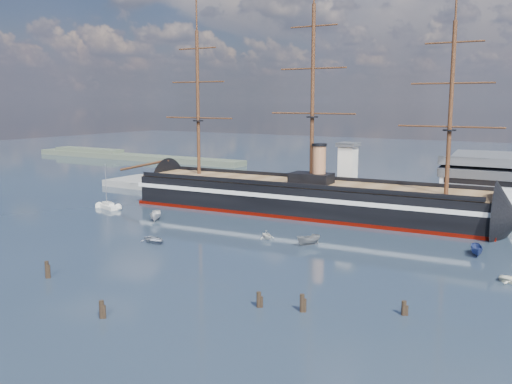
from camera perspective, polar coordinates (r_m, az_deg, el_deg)
The scene contains 16 objects.
ground at distance 122.64m, azimuth 1.85°, elevation -3.90°, with size 600.00×600.00×0.00m, color #202D39.
quay at distance 150.84m, azimuth 11.95°, elevation -1.62°, with size 180.00×18.00×2.00m, color slate.
quay_tower at distance 149.02m, azimuth 9.15°, elevation 2.13°, with size 5.00×5.00×15.00m.
shoreline at distance 281.94m, azimuth -13.47°, elevation 3.58°, with size 120.00×10.00×4.00m.
warship at distance 141.36m, azimuth 4.15°, elevation -0.50°, with size 113.31×21.26×53.94m.
sailboat at distance 152.19m, azimuth -14.57°, elevation -1.34°, with size 7.56×4.34×11.61m.
motorboat_a at distance 134.72m, azimuth -9.99°, elevation -2.84°, with size 6.83×2.51×2.73m, color silver.
motorboat_b at distance 114.29m, azimuth -10.09°, elevation -5.01°, with size 3.59×1.44×1.68m, color gray.
motorboat_c at distance 110.96m, azimuth 5.26°, elevation -5.34°, with size 6.19×2.27×2.48m, color slate.
motorboat_d at distance 115.41m, azimuth 1.06°, elevation -4.73°, with size 5.46×2.37×2.00m, color silver.
motorboat_f at distance 110.70m, azimuth 21.19°, elevation -5.97°, with size 6.14×2.25×2.45m, color navy.
piling_near_left at distance 96.66m, azimuth -20.13°, elevation -8.07°, with size 0.64×0.64×3.46m, color black.
piling_near_mid at distance 77.67m, azimuth -15.14°, elevation -12.08°, with size 0.64×0.64×3.07m, color black.
piling_near_right at distance 77.42m, azimuth 4.62°, elevation -11.85°, with size 0.64×0.64×3.14m, color black.
piling_far_right at distance 78.45m, azimuth 14.54°, elevation -11.83°, with size 0.64×0.64×2.64m, color black.
piling_extra at distance 78.78m, azimuth 0.28°, elevation -11.44°, with size 0.64×0.64×2.85m, color black.
Camera 1 is at (58.72, -64.04, 27.74)m, focal length 40.00 mm.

